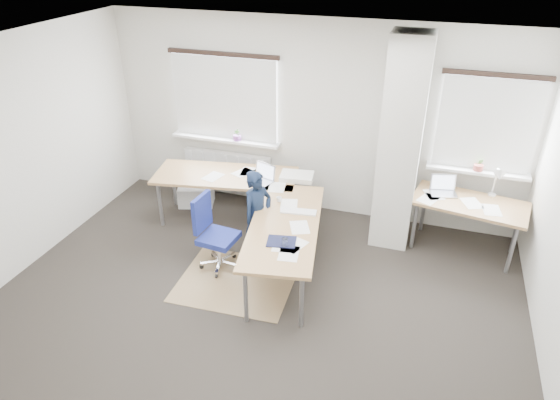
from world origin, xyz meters
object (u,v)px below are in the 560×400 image
(task_chair, at_px, (217,248))
(person, at_px, (258,216))
(desk_side, at_px, (469,205))
(desk_main, at_px, (257,199))

(task_chair, height_order, person, person)
(desk_side, distance_m, task_chair, 3.27)
(desk_main, height_order, person, person)
(desk_side, bearing_deg, desk_main, -154.74)
(desk_side, height_order, task_chair, desk_side)
(desk_main, height_order, task_chair, task_chair)
(desk_main, relative_size, task_chair, 2.89)
(desk_side, bearing_deg, person, -148.78)
(desk_main, bearing_deg, person, -77.38)
(desk_main, relative_size, person, 2.31)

